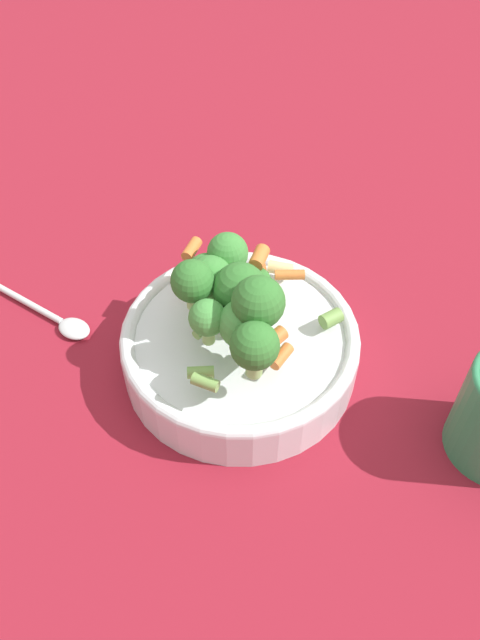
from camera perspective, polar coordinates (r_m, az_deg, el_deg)
The scene contains 4 objects.
ground_plane at distance 0.62m, azimuth 0.00°, elevation -4.11°, with size 3.00×3.00×0.00m, color maroon.
bowl at distance 0.59m, azimuth 0.00°, elevation -2.47°, with size 0.22×0.22×0.05m.
pasta_salad at distance 0.54m, azimuth -0.80°, elevation 2.29°, with size 0.16×0.17×0.09m.
spoon at distance 0.69m, azimuth -17.65°, elevation 0.81°, with size 0.17×0.14×0.01m.
Camera 1 is at (0.04, 0.37, 0.49)m, focal length 35.00 mm.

